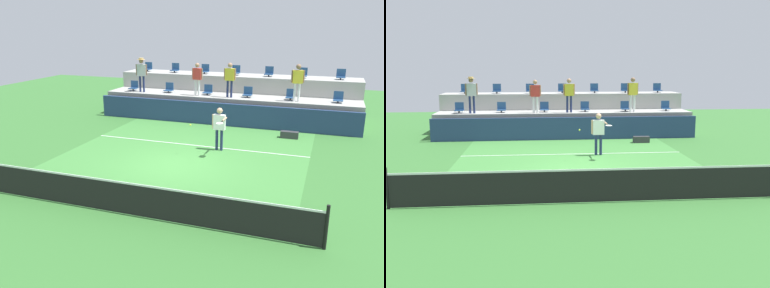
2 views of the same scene
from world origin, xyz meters
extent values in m
plane|color=#336B2D|center=(0.00, 0.00, 0.00)|extent=(40.00, 40.00, 0.00)
cube|color=#3D7F38|center=(0.00, 1.00, 0.00)|extent=(9.00, 10.00, 0.01)
cube|color=white|center=(0.00, 2.40, 0.01)|extent=(9.00, 0.06, 0.00)
cylinder|color=black|center=(5.20, -4.00, 0.54)|extent=(0.08, 0.08, 1.07)
cube|color=black|center=(0.00, -4.00, 0.46)|extent=(10.40, 0.01, 0.87)
cube|color=white|center=(0.00, -4.00, 0.89)|extent=(10.40, 0.02, 0.05)
cube|color=navy|center=(0.00, 6.00, 0.55)|extent=(13.00, 0.16, 1.10)
cube|color=#9E9E99|center=(0.00, 7.30, 0.62)|extent=(13.00, 1.80, 1.25)
cube|color=#9E9E99|center=(0.00, 9.10, 1.05)|extent=(13.00, 1.80, 2.10)
cylinder|color=#2D2D33|center=(-5.32, 7.15, 1.30)|extent=(0.08, 0.08, 0.10)
cube|color=navy|center=(-5.32, 7.15, 1.37)|extent=(0.44, 0.40, 0.04)
cube|color=navy|center=(-5.32, 7.33, 1.58)|extent=(0.44, 0.04, 0.38)
cylinder|color=#2D2D33|center=(-3.22, 7.15, 1.30)|extent=(0.08, 0.08, 0.10)
cube|color=navy|center=(-3.22, 7.15, 1.37)|extent=(0.44, 0.40, 0.04)
cube|color=navy|center=(-3.22, 7.33, 1.58)|extent=(0.44, 0.04, 0.38)
cylinder|color=#2D2D33|center=(-1.04, 7.15, 1.30)|extent=(0.08, 0.08, 0.10)
cube|color=navy|center=(-1.04, 7.15, 1.37)|extent=(0.44, 0.40, 0.04)
cube|color=navy|center=(-1.04, 7.33, 1.58)|extent=(0.44, 0.04, 0.38)
cylinder|color=#2D2D33|center=(1.05, 7.15, 1.30)|extent=(0.08, 0.08, 0.10)
cube|color=navy|center=(1.05, 7.15, 1.37)|extent=(0.44, 0.40, 0.04)
cube|color=navy|center=(1.05, 7.33, 1.58)|extent=(0.44, 0.04, 0.38)
cylinder|color=#2D2D33|center=(3.16, 7.15, 1.30)|extent=(0.08, 0.08, 0.10)
cube|color=navy|center=(3.16, 7.15, 1.37)|extent=(0.44, 0.40, 0.04)
cube|color=navy|center=(3.16, 7.33, 1.58)|extent=(0.44, 0.04, 0.38)
cylinder|color=#2D2D33|center=(5.33, 7.15, 1.30)|extent=(0.08, 0.08, 0.10)
cube|color=navy|center=(5.33, 7.15, 1.37)|extent=(0.44, 0.40, 0.04)
cube|color=navy|center=(5.33, 7.33, 1.58)|extent=(0.44, 0.04, 0.38)
cylinder|color=#2D2D33|center=(-5.28, 8.95, 2.15)|extent=(0.08, 0.08, 0.10)
cube|color=navy|center=(-5.28, 8.95, 2.22)|extent=(0.44, 0.40, 0.04)
cube|color=navy|center=(-5.28, 9.13, 2.43)|extent=(0.44, 0.04, 0.38)
cylinder|color=#2D2D33|center=(-3.58, 8.95, 2.15)|extent=(0.08, 0.08, 0.10)
cube|color=navy|center=(-3.58, 8.95, 2.22)|extent=(0.44, 0.40, 0.04)
cube|color=navy|center=(-3.58, 9.13, 2.43)|extent=(0.44, 0.04, 0.38)
cylinder|color=#2D2D33|center=(-1.79, 8.95, 2.15)|extent=(0.08, 0.08, 0.10)
cube|color=navy|center=(-1.79, 8.95, 2.22)|extent=(0.44, 0.40, 0.04)
cube|color=navy|center=(-1.79, 9.13, 2.43)|extent=(0.44, 0.04, 0.38)
cylinder|color=#2D2D33|center=(-0.02, 8.95, 2.15)|extent=(0.08, 0.08, 0.10)
cube|color=navy|center=(-0.02, 8.95, 2.22)|extent=(0.44, 0.40, 0.04)
cube|color=navy|center=(-0.02, 9.13, 2.43)|extent=(0.44, 0.04, 0.38)
cylinder|color=#2D2D33|center=(1.78, 8.95, 2.15)|extent=(0.08, 0.08, 0.10)
cube|color=navy|center=(1.78, 8.95, 2.22)|extent=(0.44, 0.40, 0.04)
cube|color=navy|center=(1.78, 9.13, 2.43)|extent=(0.44, 0.04, 0.38)
cylinder|color=#2D2D33|center=(3.52, 8.95, 2.15)|extent=(0.08, 0.08, 0.10)
cube|color=navy|center=(3.52, 8.95, 2.22)|extent=(0.44, 0.40, 0.04)
cube|color=navy|center=(3.52, 9.13, 2.43)|extent=(0.44, 0.04, 0.38)
cylinder|color=#2D2D33|center=(5.37, 8.95, 2.15)|extent=(0.08, 0.08, 0.10)
cube|color=navy|center=(5.37, 8.95, 2.22)|extent=(0.44, 0.40, 0.04)
cube|color=navy|center=(5.37, 9.13, 2.43)|extent=(0.44, 0.04, 0.38)
cylinder|color=navy|center=(0.94, 2.13, 0.42)|extent=(0.11, 0.11, 0.84)
cylinder|color=navy|center=(1.13, 2.13, 0.42)|extent=(0.11, 0.11, 0.84)
cube|color=white|center=(1.03, 2.13, 1.14)|extent=(0.45, 0.18, 0.59)
sphere|color=tan|center=(1.03, 2.13, 1.59)|extent=(0.23, 0.23, 0.23)
cylinder|color=tan|center=(0.77, 2.13, 1.15)|extent=(0.07, 0.07, 0.56)
cylinder|color=tan|center=(1.29, 1.87, 1.33)|extent=(0.07, 0.53, 0.07)
cylinder|color=black|center=(1.29, 1.50, 1.33)|extent=(0.04, 0.26, 0.04)
ellipsoid|color=silver|center=(1.29, 1.22, 1.33)|extent=(0.26, 0.32, 0.03)
cylinder|color=navy|center=(-4.72, 6.83, 1.68)|extent=(0.13, 0.13, 0.86)
cylinder|color=navy|center=(-4.53, 6.87, 1.68)|extent=(0.13, 0.13, 0.86)
cube|color=#B2B2B7|center=(-4.62, 6.85, 2.42)|extent=(0.50, 0.28, 0.61)
sphere|color=#846047|center=(-4.62, 6.85, 2.89)|extent=(0.28, 0.28, 0.23)
cylinder|color=#846047|center=(-4.89, 6.79, 2.44)|extent=(0.08, 0.08, 0.57)
cylinder|color=#846047|center=(-4.36, 6.91, 2.44)|extent=(0.08, 0.08, 0.57)
cylinder|color=tan|center=(-4.62, 6.85, 2.97)|extent=(0.50, 0.50, 0.01)
cylinder|color=tan|center=(-4.62, 6.85, 3.01)|extent=(0.29, 0.29, 0.09)
cylinder|color=white|center=(-1.58, 6.86, 1.65)|extent=(0.12, 0.12, 0.81)
cylinder|color=white|center=(-1.40, 6.84, 1.65)|extent=(0.12, 0.12, 0.81)
cube|color=red|center=(-1.49, 6.85, 2.35)|extent=(0.45, 0.21, 0.57)
sphere|color=#A87A5B|center=(-1.49, 6.85, 2.79)|extent=(0.24, 0.24, 0.22)
cylinder|color=#A87A5B|center=(-1.74, 6.87, 2.36)|extent=(0.08, 0.08, 0.54)
cylinder|color=#A87A5B|center=(-1.24, 6.83, 2.36)|extent=(0.08, 0.08, 0.54)
cylinder|color=navy|center=(0.11, 6.84, 1.67)|extent=(0.12, 0.12, 0.84)
cylinder|color=navy|center=(0.30, 6.86, 1.67)|extent=(0.12, 0.12, 0.84)
cube|color=yellow|center=(0.20, 6.85, 2.39)|extent=(0.46, 0.21, 0.60)
sphere|color=#A87A5B|center=(0.20, 6.85, 2.84)|extent=(0.24, 0.24, 0.23)
cylinder|color=#A87A5B|center=(-0.06, 6.83, 2.41)|extent=(0.07, 0.07, 0.56)
cylinder|color=#A87A5B|center=(0.47, 6.87, 2.41)|extent=(0.07, 0.07, 0.56)
cylinder|color=white|center=(3.37, 6.83, 1.68)|extent=(0.13, 0.13, 0.86)
cylinder|color=white|center=(3.56, 6.87, 1.68)|extent=(0.13, 0.13, 0.86)
cube|color=yellow|center=(3.46, 6.85, 2.42)|extent=(0.49, 0.27, 0.61)
sphere|color=#846047|center=(3.46, 6.85, 2.89)|extent=(0.28, 0.28, 0.23)
cylinder|color=#846047|center=(3.20, 6.80, 2.43)|extent=(0.08, 0.08, 0.57)
cylinder|color=#846047|center=(3.73, 6.90, 2.43)|extent=(0.08, 0.08, 0.57)
sphere|color=#CCE033|center=(0.17, 1.20, 1.18)|extent=(0.07, 0.07, 0.07)
cube|color=#333338|center=(3.46, 4.80, 0.15)|extent=(0.76, 0.28, 0.30)
camera|label=1|loc=(5.02, -12.29, 4.82)|focal=37.11mm
camera|label=2|loc=(-1.42, -14.76, 3.54)|focal=40.09mm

